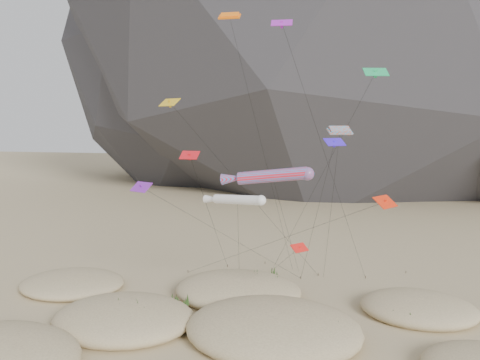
% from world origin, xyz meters
% --- Properties ---
extents(dunes, '(51.40, 35.58, 3.57)m').
position_xyz_m(dunes, '(-2.91, 3.01, 0.68)').
color(dunes, '#CCB789').
rests_on(dunes, ground).
extents(dune_grass, '(41.04, 30.30, 1.59)m').
position_xyz_m(dune_grass, '(-0.36, 3.84, 0.85)').
color(dune_grass, black).
rests_on(dune_grass, ground).
extents(kite_stakes, '(26.01, 6.37, 0.30)m').
position_xyz_m(kite_stakes, '(1.34, 23.54, 0.15)').
color(kite_stakes, '#3F2D1E').
rests_on(kite_stakes, ground).
extents(rainbow_tube_kite, '(8.43, 16.17, 14.36)m').
position_xyz_m(rainbow_tube_kite, '(1.19, 8.79, 13.42)').
color(rainbow_tube_kite, red).
rests_on(rainbow_tube_kite, ground).
extents(white_tube_kite, '(6.59, 15.94, 12.00)m').
position_xyz_m(white_tube_kite, '(-1.76, 8.02, 11.29)').
color(white_tube_kite, silver).
rests_on(white_tube_kite, ground).
extents(orange_parafoil, '(6.85, 9.42, 29.62)m').
position_xyz_m(orange_parafoil, '(-4.34, 16.19, 28.69)').
color(orange_parafoil, orange).
rests_on(orange_parafoil, ground).
extents(multi_parafoil, '(3.14, 11.39, 17.90)m').
position_xyz_m(multi_parafoil, '(7.13, 12.38, 17.26)').
color(multi_parafoil, '#FF491A').
rests_on(multi_parafoil, ground).
extents(delta_kites, '(26.32, 17.99, 27.46)m').
position_xyz_m(delta_kites, '(0.80, 11.05, 15.84)').
color(delta_kites, red).
rests_on(delta_kites, ground).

